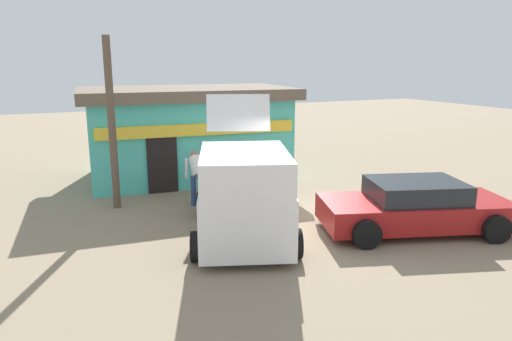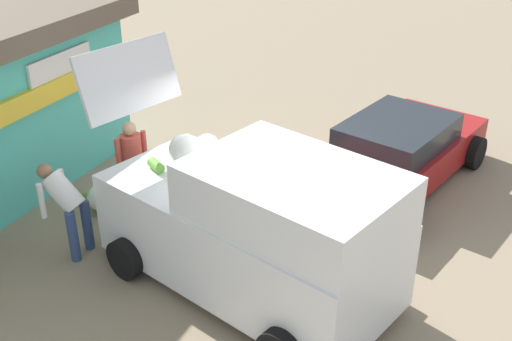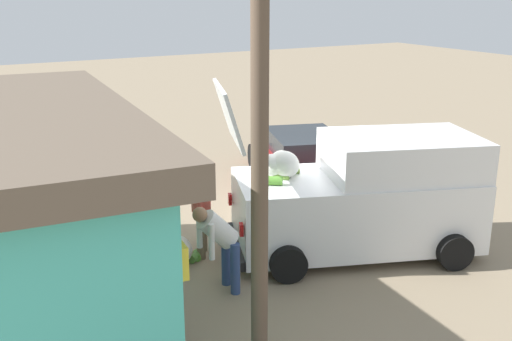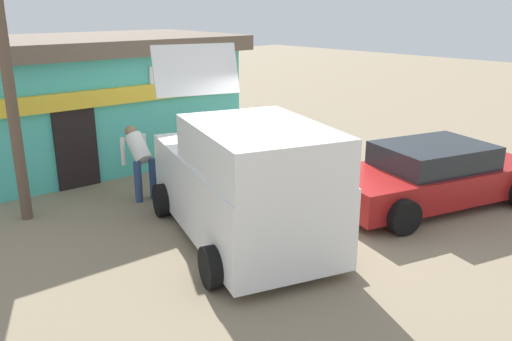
{
  "view_description": "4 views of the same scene",
  "coord_description": "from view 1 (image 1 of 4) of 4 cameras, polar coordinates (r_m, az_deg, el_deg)",
  "views": [
    {
      "loc": [
        -5.78,
        -9.88,
        3.92
      ],
      "look_at": [
        -0.89,
        0.94,
        1.16
      ],
      "focal_mm": 33.15,
      "sensor_mm": 36.0,
      "label": 1
    },
    {
      "loc": [
        -8.49,
        -3.0,
        5.66
      ],
      "look_at": [
        -0.42,
        0.04,
        1.07
      ],
      "focal_mm": 44.13,
      "sensor_mm": 36.0,
      "label": 2
    },
    {
      "loc": [
        -9.72,
        6.16,
        4.58
      ],
      "look_at": [
        0.34,
        0.5,
        1.07
      ],
      "focal_mm": 42.54,
      "sensor_mm": 36.0,
      "label": 3
    },
    {
      "loc": [
        -7.33,
        -6.54,
        3.81
      ],
      "look_at": [
        -0.95,
        0.17,
        0.87
      ],
      "focal_mm": 37.12,
      "sensor_mm": 36.0,
      "label": 4
    }
  ],
  "objects": [
    {
      "name": "vendor_standing",
      "position": [
        13.41,
        -1.07,
        0.32
      ],
      "size": [
        0.51,
        0.46,
        1.65
      ],
      "color": "#726047",
      "rests_on": "ground_plane"
    },
    {
      "name": "unloaded_banana_pile",
      "position": [
        14.04,
        -2.19,
        -2.17
      ],
      "size": [
        0.86,
        1.04,
        0.49
      ],
      "color": "silver",
      "rests_on": "ground_plane"
    },
    {
      "name": "parked_sedan",
      "position": [
        11.71,
        18.57,
        -4.18
      ],
      "size": [
        4.67,
        3.13,
        1.21
      ],
      "color": "maroon",
      "rests_on": "ground_plane"
    },
    {
      "name": "customer_bending",
      "position": [
        13.26,
        -7.11,
        -0.26
      ],
      "size": [
        0.57,
        0.73,
        1.45
      ],
      "color": "navy",
      "rests_on": "ground_plane"
    },
    {
      "name": "utility_pole",
      "position": [
        13.06,
        -17.01,
        5.32
      ],
      "size": [
        0.2,
        0.2,
        4.56
      ],
      "primitive_type": "cylinder",
      "color": "brown",
      "rests_on": "ground_plane"
    },
    {
      "name": "delivery_van",
      "position": [
        10.6,
        -1.54,
        -2.71
      ],
      "size": [
        3.28,
        4.86,
        3.06
      ],
      "color": "white",
      "rests_on": "ground_plane"
    },
    {
      "name": "ground_plane",
      "position": [
        12.1,
        5.71,
        -5.87
      ],
      "size": [
        60.0,
        60.0,
        0.0
      ],
      "primitive_type": "plane",
      "color": "gray"
    },
    {
      "name": "paint_bucket",
      "position": [
        14.59,
        3.82,
        -1.89
      ],
      "size": [
        0.27,
        0.27,
        0.31
      ],
      "primitive_type": "cylinder",
      "color": "#BF3F33",
      "rests_on": "ground_plane"
    },
    {
      "name": "storefront_bar",
      "position": [
        16.36,
        -8.3,
        4.66
      ],
      "size": [
        7.26,
        4.73,
        3.05
      ],
      "color": "#4CC6B7",
      "rests_on": "ground_plane"
    }
  ]
}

